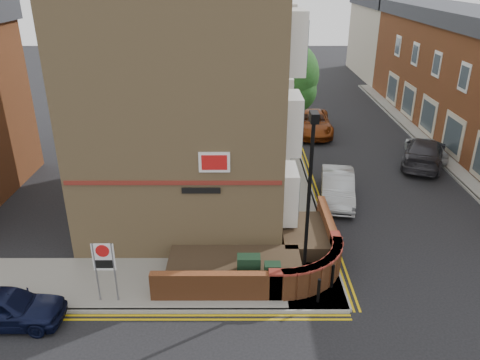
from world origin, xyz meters
name	(u,v)px	position (x,y,z in m)	size (l,w,h in m)	color
ground	(258,312)	(0.00, 0.00, 0.00)	(120.00, 120.00, 0.00)	black
pavement_corner	(159,283)	(-3.50, 1.50, 0.06)	(13.00, 3.00, 0.12)	gray
pavement_main	(280,145)	(2.00, 16.00, 0.06)	(2.00, 32.00, 0.12)	gray
pavement_far	(474,162)	(13.00, 13.00, 0.06)	(4.00, 40.00, 0.12)	gray
kerb_side	(152,311)	(-3.50, 0.00, 0.06)	(13.00, 0.15, 0.12)	gray
kerb_main_near	(296,145)	(3.00, 16.00, 0.06)	(0.15, 32.00, 0.12)	gray
kerb_main_far	(439,162)	(11.00, 13.00, 0.06)	(0.15, 40.00, 0.12)	gray
yellow_lines_side	(150,317)	(-3.50, -0.25, 0.01)	(13.00, 0.28, 0.01)	gold
yellow_lines_main	(300,146)	(3.25, 16.00, 0.01)	(0.28, 32.00, 0.01)	gold
corner_building	(188,73)	(-2.84, 8.00, 6.23)	(8.95, 10.40, 13.60)	tan
garden_wall	(256,268)	(0.00, 2.50, 0.00)	(6.80, 6.00, 1.20)	brown
lamppost	(308,205)	(1.60, 1.20, 3.34)	(0.25, 0.50, 6.30)	black
utility_cabinet_large	(249,271)	(-0.30, 1.30, 0.72)	(0.80, 0.45, 1.20)	black
utility_cabinet_small	(272,277)	(0.50, 1.00, 0.67)	(0.55, 0.40, 1.10)	black
bollard_near	(319,291)	(2.00, 0.40, 0.57)	(0.11, 0.11, 0.90)	black
bollard_far	(332,276)	(2.60, 1.20, 0.57)	(0.11, 0.11, 0.90)	black
zone_sign	(104,262)	(-5.00, 0.50, 1.64)	(0.72, 0.07, 2.20)	slate
far_terrace_cream	(386,36)	(14.50, 38.00, 4.05)	(5.40, 12.40, 8.00)	#B8AB98
tree_near	(286,79)	(2.00, 14.05, 4.70)	(3.64, 3.65, 6.70)	#382B1E
tree_mid	(276,48)	(2.00, 22.05, 5.20)	(4.03, 4.03, 7.42)	#382B1E
tree_far	(270,38)	(2.00, 30.05, 4.91)	(3.81, 3.81, 7.00)	#382B1E
traffic_light_assembly	(278,74)	(2.40, 25.00, 2.78)	(0.20, 0.16, 4.20)	black
navy_hatchback	(5,307)	(-7.95, -0.50, 0.62)	(1.46, 3.62, 1.23)	black
silver_car_near	(337,187)	(4.11, 8.23, 0.71)	(1.50, 4.31, 1.42)	#9A9EA1
red_car_main	(312,123)	(4.36, 18.60, 0.75)	(2.48, 5.38, 1.50)	maroon
grey_car_far	(424,152)	(9.98, 12.87, 0.75)	(2.11, 5.20, 1.51)	#2E2D32
silver_car_far	(426,148)	(10.50, 14.00, 0.62)	(1.45, 3.61, 1.23)	#B9BEC1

